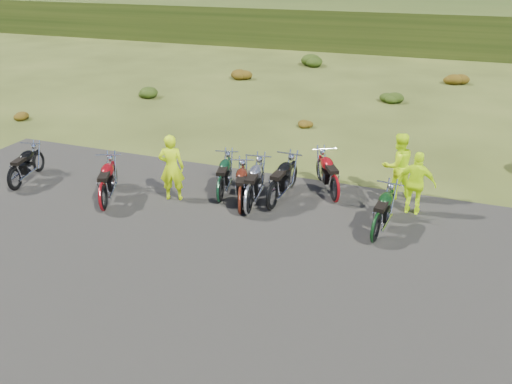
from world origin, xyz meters
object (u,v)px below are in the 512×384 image
at_px(motorcycle_0, 17,191).
at_px(motorcycle_7, 374,242).
at_px(motorcycle_3, 248,214).
at_px(person_middle, 172,169).

relative_size(motorcycle_0, motorcycle_7, 0.97).
height_order(motorcycle_3, motorcycle_7, motorcycle_3).
bearing_deg(person_middle, motorcycle_3, 158.55).
relative_size(motorcycle_0, motorcycle_3, 0.90).
relative_size(motorcycle_0, person_middle, 1.08).
bearing_deg(motorcycle_0, person_middle, -91.19).
bearing_deg(motorcycle_3, person_middle, 79.21).
distance_m(motorcycle_0, motorcycle_3, 7.12).
xyz_separation_m(motorcycle_7, person_middle, (-5.77, 0.44, 0.97)).
height_order(motorcycle_0, person_middle, person_middle).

